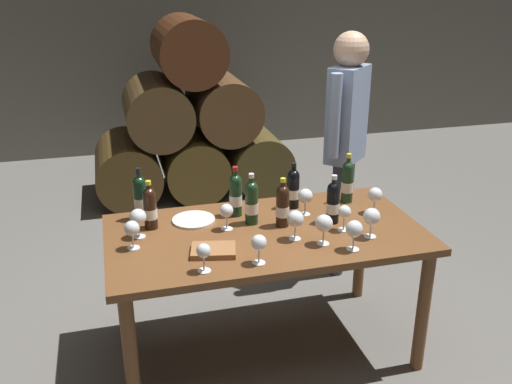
# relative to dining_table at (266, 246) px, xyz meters

# --- Properties ---
(ground_plane) EXTENTS (14.00, 14.00, 0.00)m
(ground_plane) POSITION_rel_dining_table_xyz_m (0.00, 0.00, -0.67)
(ground_plane) COLOR #66635E
(cellar_back_wall) EXTENTS (10.00, 0.24, 2.80)m
(cellar_back_wall) POSITION_rel_dining_table_xyz_m (0.00, 4.20, 0.73)
(cellar_back_wall) COLOR slate
(cellar_back_wall) RESTS_ON ground_plane
(barrel_stack) EXTENTS (1.86, 0.90, 1.69)m
(barrel_stack) POSITION_rel_dining_table_xyz_m (0.00, 2.60, -0.01)
(barrel_stack) COLOR #503B1A
(barrel_stack) RESTS_ON ground_plane
(dining_table) EXTENTS (1.70, 0.90, 0.76)m
(dining_table) POSITION_rel_dining_table_xyz_m (0.00, 0.00, 0.00)
(dining_table) COLOR brown
(dining_table) RESTS_ON ground_plane
(wine_bottle_0) EXTENTS (0.07, 0.07, 0.27)m
(wine_bottle_0) POSITION_rel_dining_table_xyz_m (-0.59, 0.20, 0.21)
(wine_bottle_0) COLOR black
(wine_bottle_0) RESTS_ON dining_table
(wine_bottle_1) EXTENTS (0.07, 0.07, 0.28)m
(wine_bottle_1) POSITION_rel_dining_table_xyz_m (0.11, 0.04, 0.21)
(wine_bottle_1) COLOR black
(wine_bottle_1) RESTS_ON dining_table
(wine_bottle_2) EXTENTS (0.07, 0.07, 0.30)m
(wine_bottle_2) POSITION_rel_dining_table_xyz_m (0.59, 0.27, 0.22)
(wine_bottle_2) COLOR #19381E
(wine_bottle_2) RESTS_ON dining_table
(wine_bottle_3) EXTENTS (0.07, 0.07, 0.29)m
(wine_bottle_3) POSITION_rel_dining_table_xyz_m (-0.05, 0.12, 0.22)
(wine_bottle_3) COLOR #19381E
(wine_bottle_3) RESTS_ON dining_table
(wine_bottle_4) EXTENTS (0.07, 0.07, 0.30)m
(wine_bottle_4) POSITION_rel_dining_table_xyz_m (-0.63, 0.34, 0.22)
(wine_bottle_4) COLOR black
(wine_bottle_4) RESTS_ON dining_table
(wine_bottle_5) EXTENTS (0.07, 0.07, 0.29)m
(wine_bottle_5) POSITION_rel_dining_table_xyz_m (-0.11, 0.25, 0.22)
(wine_bottle_5) COLOR #19381E
(wine_bottle_5) RESTS_ON dining_table
(wine_bottle_6) EXTENTS (0.07, 0.07, 0.28)m
(wine_bottle_6) POSITION_rel_dining_table_xyz_m (0.39, 0.01, 0.21)
(wine_bottle_6) COLOR black
(wine_bottle_6) RESTS_ON dining_table
(wine_bottle_7) EXTENTS (0.07, 0.07, 0.28)m
(wine_bottle_7) POSITION_rel_dining_table_xyz_m (0.25, 0.27, 0.21)
(wine_bottle_7) COLOR black
(wine_bottle_7) RESTS_ON dining_table
(wine_glass_0) EXTENTS (0.07, 0.07, 0.14)m
(wine_glass_0) POSITION_rel_dining_table_xyz_m (-0.40, -0.34, 0.19)
(wine_glass_0) COLOR white
(wine_glass_0) RESTS_ON dining_table
(wine_glass_1) EXTENTS (0.09, 0.09, 0.16)m
(wine_glass_1) POSITION_rel_dining_table_xyz_m (-0.66, 0.10, 0.20)
(wine_glass_1) COLOR white
(wine_glass_1) RESTS_ON dining_table
(wine_glass_2) EXTENTS (0.08, 0.08, 0.15)m
(wine_glass_2) POSITION_rel_dining_table_xyz_m (-0.13, -0.34, 0.20)
(wine_glass_2) COLOR white
(wine_glass_2) RESTS_ON dining_table
(wine_glass_3) EXTENTS (0.09, 0.09, 0.16)m
(wine_glass_3) POSITION_rel_dining_table_xyz_m (0.12, -0.14, 0.21)
(wine_glass_3) COLOR white
(wine_glass_3) RESTS_ON dining_table
(wine_glass_4) EXTENTS (0.09, 0.09, 0.16)m
(wine_glass_4) POSITION_rel_dining_table_xyz_m (0.24, -0.23, 0.21)
(wine_glass_4) COLOR white
(wine_glass_4) RESTS_ON dining_table
(wine_glass_5) EXTENTS (0.09, 0.09, 0.16)m
(wine_glass_5) POSITION_rel_dining_table_xyz_m (0.51, -0.21, 0.21)
(wine_glass_5) COLOR white
(wine_glass_5) RESTS_ON dining_table
(wine_glass_6) EXTENTS (0.07, 0.07, 0.15)m
(wine_glass_6) POSITION_rel_dining_table_xyz_m (-0.20, 0.08, 0.20)
(wine_glass_6) COLOR white
(wine_glass_6) RESTS_ON dining_table
(wine_glass_7) EXTENTS (0.07, 0.07, 0.15)m
(wine_glass_7) POSITION_rel_dining_table_xyz_m (0.41, -0.10, 0.19)
(wine_glass_7) COLOR white
(wine_glass_7) RESTS_ON dining_table
(wine_glass_8) EXTENTS (0.09, 0.09, 0.16)m
(wine_glass_8) POSITION_rel_dining_table_xyz_m (0.28, 0.15, 0.20)
(wine_glass_8) COLOR white
(wine_glass_8) RESTS_ON dining_table
(wine_glass_9) EXTENTS (0.09, 0.09, 0.16)m
(wine_glass_9) POSITION_rel_dining_table_xyz_m (0.36, -0.32, 0.20)
(wine_glass_9) COLOR white
(wine_glass_9) RESTS_ON dining_table
(wine_glass_10) EXTENTS (0.08, 0.08, 0.16)m
(wine_glass_10) POSITION_rel_dining_table_xyz_m (0.67, 0.07, 0.20)
(wine_glass_10) COLOR white
(wine_glass_10) RESTS_ON dining_table
(wine_glass_11) EXTENTS (0.08, 0.08, 0.15)m
(wine_glass_11) POSITION_rel_dining_table_xyz_m (-0.70, -0.02, 0.20)
(wine_glass_11) COLOR white
(wine_glass_11) RESTS_ON dining_table
(tasting_notebook) EXTENTS (0.25, 0.20, 0.03)m
(tasting_notebook) POSITION_rel_dining_table_xyz_m (-0.32, -0.17, 0.11)
(tasting_notebook) COLOR #936038
(tasting_notebook) RESTS_ON dining_table
(serving_plate) EXTENTS (0.24, 0.24, 0.01)m
(serving_plate) POSITION_rel_dining_table_xyz_m (-0.35, 0.23, 0.10)
(serving_plate) COLOR white
(serving_plate) RESTS_ON dining_table
(sommelier_presenting) EXTENTS (0.38, 0.37, 1.72)m
(sommelier_presenting) POSITION_rel_dining_table_xyz_m (0.78, 0.75, 0.37)
(sommelier_presenting) COLOR #383842
(sommelier_presenting) RESTS_ON ground_plane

